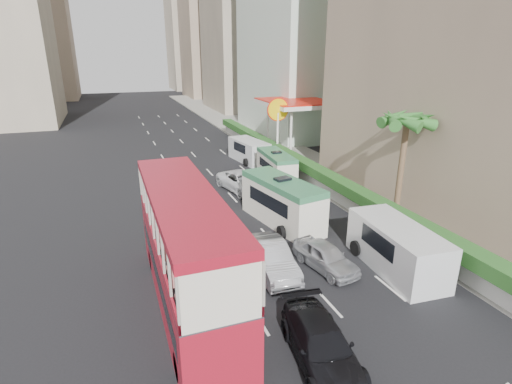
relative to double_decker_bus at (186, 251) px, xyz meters
name	(u,v)px	position (x,y,z in m)	size (l,w,h in m)	color
ground_plane	(314,278)	(6.00, 0.00, -2.53)	(200.00, 200.00, 0.00)	black
double_decker_bus	(186,251)	(0.00, 0.00, 0.00)	(2.50, 11.00, 5.06)	maroon
car_silver_lane_a	(271,271)	(4.25, 1.27, -2.53)	(1.60, 4.58, 1.51)	#B9BCC0
car_silver_lane_b	(325,268)	(6.90, 0.61, -2.53)	(1.57, 3.90, 1.33)	#B9BCC0
car_black	(320,360)	(3.61, -4.88, -2.53)	(1.93, 4.74, 1.38)	black
van_asset	(243,191)	(6.82, 13.14, -2.53)	(2.41, 5.24, 1.46)	silver
minibus_near	(282,202)	(7.15, 6.52, -1.12)	(2.12, 6.35, 2.81)	silver
minibus_far	(276,167)	(10.25, 14.73, -1.36)	(1.76, 5.29, 2.35)	silver
panel_van_near	(397,248)	(10.15, -0.58, -1.39)	(2.27, 5.68, 2.27)	silver
panel_van_far	(249,151)	(10.22, 21.46, -1.49)	(2.08, 5.20, 2.08)	silver
sidewalk	(279,149)	(15.00, 25.00, -2.44)	(6.00, 120.00, 0.18)	#99968C
kerb_wall	(301,173)	(12.20, 14.00, -1.85)	(0.30, 44.00, 1.00)	silver
hedge	(301,163)	(12.20, 14.00, -1.00)	(1.10, 44.00, 0.70)	#2D6626
palm_tree	(401,171)	(13.80, 4.00, 0.85)	(0.36, 0.36, 6.40)	brown
shell_station	(296,127)	(16.00, 23.00, 0.22)	(6.50, 8.00, 5.50)	silver
tower_far_b	(193,14)	(23.00, 104.00, 17.47)	(14.00, 14.00, 40.00)	tan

